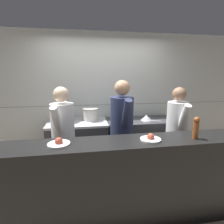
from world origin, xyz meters
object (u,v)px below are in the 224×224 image
Objects in this scene: stock_pot at (65,115)px; plated_dish_main at (59,143)px; chefs_knife at (150,120)px; mixing_bowl_steel at (146,118)px; plated_dish_appetiser at (151,138)px; chef_sous at (122,130)px; pepper_mill at (196,127)px; chef_head_cook at (64,136)px; sauce_pot at (91,114)px; oven_range at (78,144)px; chef_line at (176,131)px.

stock_pot is 1.51× the size of plated_dish_main.
stock_pot reaches higher than chefs_knife.
mixing_bowl_steel is 1.48m from plated_dish_appetiser.
chef_sous reaches higher than stock_pot.
pepper_mill is (0.06, -1.44, 0.23)m from mixing_bowl_steel.
chef_head_cook is at bearing -157.49° from chefs_knife.
pepper_mill reaches higher than plated_dish_main.
plated_dish_main is at bearing -144.39° from chef_sous.
chef_head_cook reaches higher than plated_dish_main.
plated_dish_appetiser is (-0.52, -1.34, 0.16)m from chefs_knife.
sauce_pot is at bearing 73.98° from chef_head_cook.
chef_line is at bearing -25.75° from oven_range.
plated_dish_appetiser is (0.62, -1.50, 0.03)m from sauce_pot.
plated_dish_appetiser is at bearing -1.68° from plated_dish_main.
chefs_knife is at bearing 90.33° from pepper_mill.
chef_line reaches higher than pepper_mill.
mixing_bowl_steel is at bearing 71.37° from plated_dish_appetiser.
plated_dish_appetiser is at bearing -21.51° from chef_head_cook.
pepper_mill is at bearing -13.04° from chef_head_cook.
stock_pot reaches higher than oven_range.
pepper_mill is at bearing -46.81° from oven_range.
oven_range is 0.68× the size of chef_head_cook.
chef_sous is (-0.18, 0.70, -0.11)m from plated_dish_appetiser.
mixing_bowl_steel is at bearing 43.87° from chef_sous.
oven_range is 2.16m from pepper_mill.
chef_head_cook is (-1.57, 0.74, -0.28)m from pepper_mill.
pepper_mill is at bearing -43.42° from stock_pot.
chef_sous is (-0.71, 0.74, -0.23)m from pepper_mill.
chef_head_cook is at bearing 177.23° from chef_sous.
mixing_bowl_steel is at bearing -5.12° from sauce_pot.
chef_sous is (0.83, 0.67, -0.11)m from plated_dish_main.
plated_dish_main is (0.07, -1.46, 0.03)m from stock_pot.
oven_range is at bearing 121.02° from plated_dish_appetiser.
pepper_mill is at bearing -49.30° from chef_sous.
plated_dish_main is at bearing -96.02° from oven_range.
stock_pot is 1.46m from plated_dish_main.
plated_dish_main is at bearing 178.32° from plated_dish_appetiser.
stock_pot is 1.37× the size of pepper_mill.
stock_pot is 1.57m from mixing_bowl_steel.
plated_dish_appetiser is at bearing -58.98° from oven_range.
chef_sous is at bearing -176.11° from chef_line.
chef_line reaches higher than mixing_bowl_steel.
mixing_bowl_steel reaches higher than chefs_knife.
chef_line is (0.89, -0.02, -0.06)m from chef_sous.
stock_pot is at bearing 174.79° from chefs_knife.
chef_line reaches higher than plated_dish_appetiser.
chefs_knife is 2.03m from plated_dish_main.
pepper_mill is 1.05m from chef_sous.
sauce_pot is 1.92m from pepper_mill.
plated_dish_main is at bearing -139.50° from chefs_knife.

